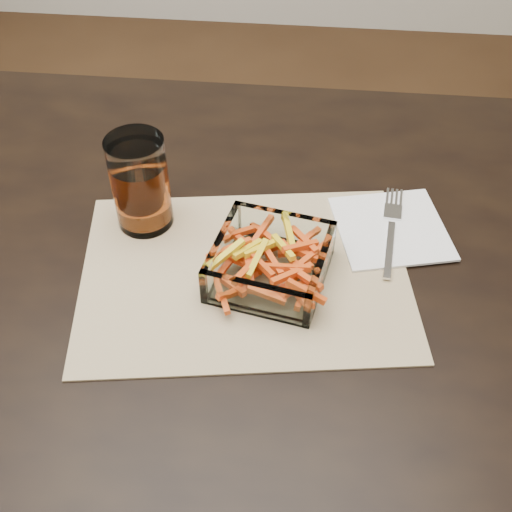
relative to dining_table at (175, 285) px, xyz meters
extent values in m
plane|color=#331E0F|center=(0.00, 0.00, -0.66)|extent=(4.50, 4.50, 0.00)
cube|color=black|center=(0.00, 0.00, 0.07)|extent=(1.60, 0.90, 0.03)
cube|color=tan|center=(0.11, -0.05, 0.09)|extent=(0.49, 0.39, 0.00)
cube|color=white|center=(0.15, -0.05, 0.10)|extent=(0.17, 0.17, 0.01)
cube|color=white|center=(0.16, 0.02, 0.12)|extent=(0.15, 0.04, 0.06)
cube|color=white|center=(0.14, -0.12, 0.12)|extent=(0.15, 0.04, 0.06)
cube|color=white|center=(0.08, -0.04, 0.12)|extent=(0.04, 0.15, 0.06)
cube|color=white|center=(0.22, -0.06, 0.12)|extent=(0.04, 0.15, 0.06)
cylinder|color=white|center=(-0.04, 0.04, 0.16)|extent=(0.08, 0.08, 0.14)
cylinder|color=#C7541C|center=(-0.04, 0.04, 0.15)|extent=(0.07, 0.07, 0.09)
cube|color=white|center=(0.32, 0.06, 0.09)|extent=(0.19, 0.19, 0.00)
cube|color=silver|center=(0.31, 0.01, 0.10)|extent=(0.02, 0.12, 0.00)
cube|color=silver|center=(0.32, 0.10, 0.10)|extent=(0.03, 0.04, 0.00)
cube|color=silver|center=(0.32, 0.13, 0.10)|extent=(0.01, 0.04, 0.00)
cube|color=silver|center=(0.32, 0.13, 0.10)|extent=(0.01, 0.04, 0.00)
cube|color=silver|center=(0.33, 0.13, 0.10)|extent=(0.01, 0.04, 0.00)
cube|color=silver|center=(0.34, 0.13, 0.10)|extent=(0.01, 0.04, 0.00)
camera|label=1|loc=(0.19, -0.64, 0.74)|focal=45.00mm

